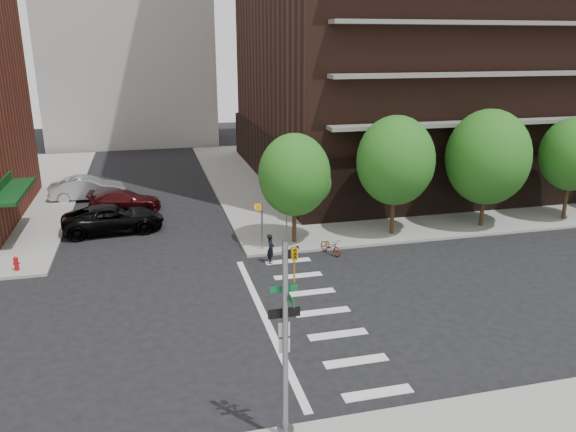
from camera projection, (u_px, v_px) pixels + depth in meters
The scene contains 16 objects.
ground at pixel (254, 320), 23.27m from camera, with size 120.00×120.00×0.00m, color black.
sidewalk_ne at pixel (430, 171), 49.82m from camera, with size 39.00×33.00×0.15m, color gray.
crosswalk at pixel (305, 314), 23.79m from camera, with size 3.85×13.00×0.01m.
tree_a at pixel (294, 175), 30.88m from camera, with size 4.00×4.00×5.90m.
tree_b at pixel (396, 161), 32.14m from camera, with size 4.50×4.50×6.65m.
tree_c at pixel (488, 157), 33.58m from camera, with size 5.00×5.00×6.80m.
tree_d at pixel (573, 154), 35.02m from camera, with size 4.00×4.00×6.20m.
traffic_signal at pixel (286, 359), 15.43m from camera, with size 0.90×0.75×6.00m.
pedestrian_signal at pixel (267, 218), 30.60m from camera, with size 2.18×0.67×2.60m.
fire_hydrant at pixel (16, 263), 27.87m from camera, with size 0.24×0.24×0.73m.
parked_car_black at pixel (113, 219), 33.92m from camera, with size 5.93×2.74×1.65m, color black.
parked_car_maroon at pixel (125, 201), 38.30m from camera, with size 4.77×1.94×1.38m, color #3F0E10.
parked_car_silver at pixel (87, 188), 40.82m from camera, with size 5.24×1.83×1.73m, color #B3B7BC.
scooter at pixel (331, 246), 30.46m from camera, with size 0.58×1.66×0.87m, color maroon.
dog_walker at pixel (271, 249), 29.08m from camera, with size 0.38×0.58×1.58m, color black.
dog at pixel (292, 251), 29.87m from camera, with size 0.73×0.38×0.61m.
Camera 1 is at (-3.76, -20.65, 11.03)m, focal length 35.00 mm.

